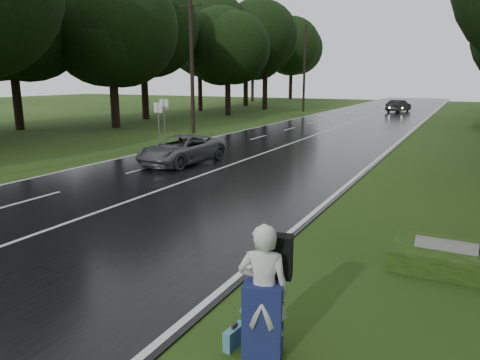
% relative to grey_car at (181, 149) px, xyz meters
% --- Properties ---
extents(ground, '(160.00, 160.00, 0.00)m').
position_rel_grey_car_xyz_m(ground, '(2.25, -9.76, -0.70)').
color(ground, '#294414').
rests_on(ground, ground).
extents(road, '(12.00, 140.00, 0.04)m').
position_rel_grey_car_xyz_m(road, '(2.25, 10.24, -0.68)').
color(road, black).
rests_on(road, ground).
extents(lane_center, '(0.12, 140.00, 0.01)m').
position_rel_grey_car_xyz_m(lane_center, '(2.25, 10.24, -0.66)').
color(lane_center, silver).
rests_on(lane_center, road).
extents(grey_car, '(2.59, 4.92, 1.32)m').
position_rel_grey_car_xyz_m(grey_car, '(0.00, 0.00, 0.00)').
color(grey_car, '#505455').
rests_on(grey_car, road).
extents(far_car, '(2.45, 4.50, 1.41)m').
position_rel_grey_car_xyz_m(far_car, '(4.21, 39.12, 0.04)').
color(far_car, black).
rests_on(far_car, road).
extents(hitchhiker, '(0.84, 0.79, 2.02)m').
position_rel_grey_car_xyz_m(hitchhiker, '(9.57, -11.80, 0.24)').
color(hitchhiker, silver).
rests_on(hitchhiker, ground).
extents(suitcase, '(0.18, 0.46, 0.32)m').
position_rel_grey_car_xyz_m(suitcase, '(9.11, -11.84, -0.54)').
color(suitcase, teal).
rests_on(suitcase, ground).
extents(culvert, '(1.23, 0.61, 0.61)m').
position_rel_grey_car_xyz_m(culvert, '(11.75, -7.18, -0.70)').
color(culvert, slate).
rests_on(culvert, ground).
extents(utility_pole_mid, '(1.80, 0.28, 9.89)m').
position_rel_grey_car_xyz_m(utility_pole_mid, '(-6.25, 10.62, -0.70)').
color(utility_pole_mid, black).
rests_on(utility_pole_mid, ground).
extents(utility_pole_far, '(1.80, 0.28, 10.06)m').
position_rel_grey_car_xyz_m(utility_pole_far, '(-6.25, 34.98, -0.70)').
color(utility_pole_far, black).
rests_on(utility_pole_far, ground).
extents(road_sign_a, '(0.61, 0.10, 2.54)m').
position_rel_grey_car_xyz_m(road_sign_a, '(-4.95, 4.80, -0.70)').
color(road_sign_a, white).
rests_on(road_sign_a, ground).
extents(road_sign_b, '(0.65, 0.10, 2.71)m').
position_rel_grey_car_xyz_m(road_sign_b, '(-4.95, 5.40, -0.70)').
color(road_sign_b, white).
rests_on(road_sign_b, ground).
extents(tree_left_d, '(8.43, 8.43, 13.17)m').
position_rel_grey_car_xyz_m(tree_left_d, '(-13.88, 10.77, -0.70)').
color(tree_left_d, black).
rests_on(tree_left_d, ground).
extents(tree_left_e, '(8.07, 8.07, 12.61)m').
position_rel_grey_car_xyz_m(tree_left_e, '(-11.69, 25.88, -0.70)').
color(tree_left_e, black).
rests_on(tree_left_e, ground).
extents(tree_left_f, '(10.86, 10.86, 16.98)m').
position_rel_grey_car_xyz_m(tree_left_f, '(-12.08, 36.57, -0.70)').
color(tree_left_f, black).
rests_on(tree_left_f, ground).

